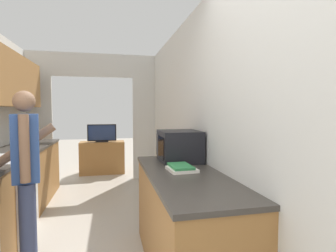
# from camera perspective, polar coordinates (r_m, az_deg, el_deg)

# --- Properties ---
(wall_right) EXTENTS (0.06, 6.62, 2.50)m
(wall_right) POSITION_cam_1_polar(r_m,az_deg,el_deg) (2.77, 7.40, 0.21)
(wall_right) COLOR silver
(wall_right) RESTS_ON ground_plane
(wall_far_with_doorway) EXTENTS (2.83, 0.06, 2.50)m
(wall_far_with_doorway) POSITION_cam_1_polar(r_m,az_deg,el_deg) (5.34, -15.87, 3.61)
(wall_far_with_doorway) COLOR silver
(wall_far_with_doorway) RESTS_ON ground_plane
(counter_left) EXTENTS (0.62, 3.01, 0.88)m
(counter_left) POSITION_cam_1_polar(r_m,az_deg,el_deg) (4.00, -30.40, -10.94)
(counter_left) COLOR #9E6B38
(counter_left) RESTS_ON ground_plane
(counter_right) EXTENTS (0.62, 1.68, 0.88)m
(counter_right) POSITION_cam_1_polar(r_m,az_deg,el_deg) (2.38, 3.73, -20.43)
(counter_right) COLOR #9E6B38
(counter_right) RESTS_ON ground_plane
(person) EXTENTS (0.51, 0.42, 1.57)m
(person) POSITION_cam_1_polar(r_m,az_deg,el_deg) (2.63, -28.42, -9.44)
(person) COLOR #384266
(person) RESTS_ON ground_plane
(microwave) EXTENTS (0.40, 0.45, 0.32)m
(microwave) POSITION_cam_1_polar(r_m,az_deg,el_deg) (2.70, 2.46, -4.36)
(microwave) COLOR black
(microwave) RESTS_ON counter_right
(book_stack) EXTENTS (0.25, 0.29, 0.05)m
(book_stack) POSITION_cam_1_polar(r_m,az_deg,el_deg) (2.31, 2.92, -9.12)
(book_stack) COLOR white
(book_stack) RESTS_ON counter_right
(tv_cabinet) EXTENTS (0.96, 0.42, 0.71)m
(tv_cabinet) POSITION_cam_1_polar(r_m,az_deg,el_deg) (6.04, -14.10, -6.64)
(tv_cabinet) COLOR #9E6B38
(tv_cabinet) RESTS_ON ground_plane
(television) EXTENTS (0.62, 0.16, 0.39)m
(television) POSITION_cam_1_polar(r_m,az_deg,el_deg) (5.93, -14.18, -1.54)
(television) COLOR black
(television) RESTS_ON tv_cabinet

